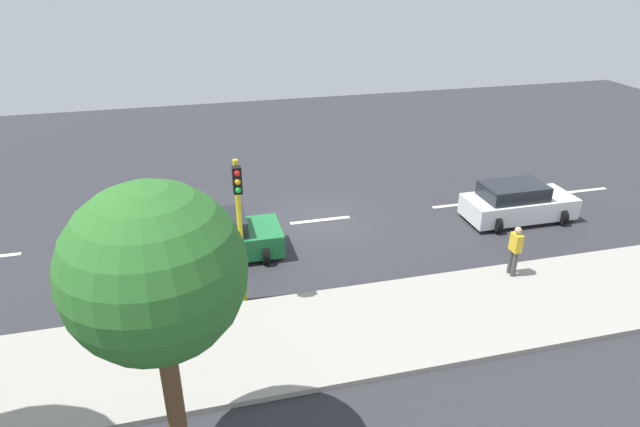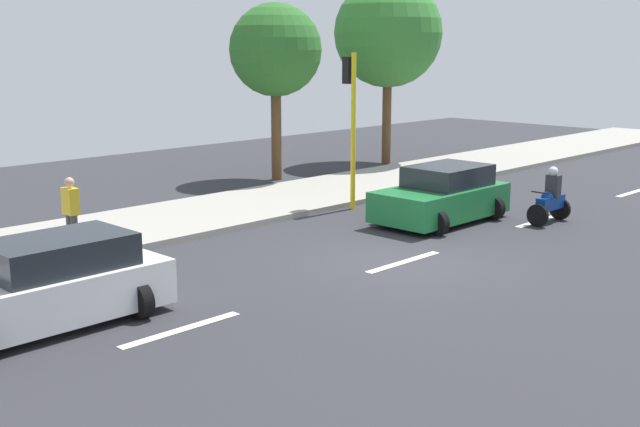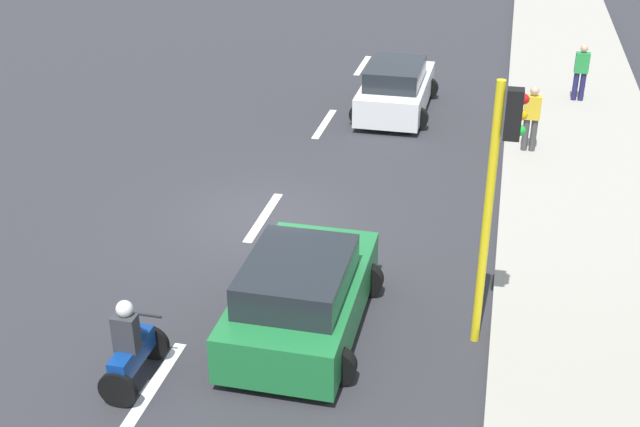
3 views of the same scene
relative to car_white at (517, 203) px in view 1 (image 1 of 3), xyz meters
name	(u,v)px [view 1 (image 1 of 3)]	position (x,y,z in m)	size (l,w,h in m)	color
ground_plane	(320,221)	(-1.80, -7.47, -0.76)	(40.00, 60.00, 0.10)	#2D2D33
sidewalk	(382,325)	(5.20, -7.47, -0.64)	(4.00, 60.00, 0.15)	#9E998E
lane_stripe_north	(163,238)	(-1.80, -13.47, -0.71)	(0.20, 2.40, 0.01)	white
lane_stripe_mid	(320,220)	(-1.80, -7.47, -0.71)	(0.20, 2.40, 0.01)	white
lane_stripe_south	(459,205)	(-1.80, -1.47, -0.71)	(0.20, 2.40, 0.01)	white
lane_stripe_far_south	(582,191)	(-1.80, 4.53, -0.71)	(0.20, 2.40, 0.01)	white
car_white	(517,203)	(0.00, 0.00, 0.00)	(2.22, 4.25, 1.52)	white
car_green	(221,238)	(0.07, -11.44, 0.00)	(2.34, 3.93, 1.52)	#1E7238
motorcycle	(164,218)	(-2.10, -13.36, -0.07)	(0.60, 1.30, 1.53)	black
pedestrian_near_signal	(515,249)	(3.80, -2.56, 0.35)	(0.40, 0.24, 1.69)	#3F3F3F
traffic_light_corner	(239,214)	(3.05, -11.03, 2.22)	(0.49, 0.24, 4.50)	yellow
street_tree_center	(155,274)	(8.36, -12.98, 3.79)	(3.21, 3.21, 6.14)	brown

